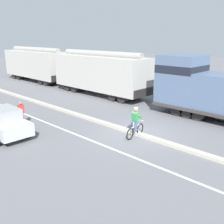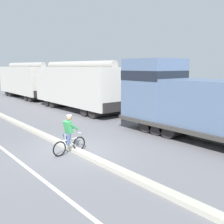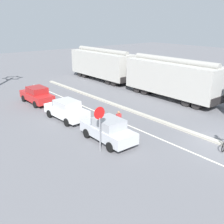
% 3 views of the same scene
% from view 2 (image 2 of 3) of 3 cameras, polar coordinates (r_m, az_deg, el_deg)
% --- Properties ---
extents(ground_plane, '(120.00, 120.00, 0.00)m').
position_cam_2_polar(ground_plane, '(12.09, -8.40, -8.34)').
color(ground_plane, slate).
extents(median_curb, '(0.36, 36.00, 0.16)m').
position_cam_2_polar(median_curb, '(17.34, -18.64, -2.87)').
color(median_curb, '#B2AD9E').
rests_on(median_curb, ground).
extents(locomotive, '(3.10, 11.61, 4.20)m').
position_cam_2_polar(locomotive, '(13.88, 20.07, 1.16)').
color(locomotive, slate).
rests_on(locomotive, ground).
extents(hopper_car_lead, '(2.90, 10.60, 4.18)m').
position_cam_2_polar(hopper_car_lead, '(22.57, -7.45, 5.56)').
color(hopper_car_lead, '#B3B0A9').
rests_on(hopper_car_lead, ground).
extents(hopper_car_middle, '(2.90, 10.60, 4.18)m').
position_cam_2_polar(hopper_car_middle, '(32.98, -18.20, 6.52)').
color(hopper_car_middle, '#B0AEA6').
rests_on(hopper_car_middle, ground).
extents(cyclist, '(1.71, 0.50, 1.71)m').
position_cam_2_polar(cyclist, '(11.51, -9.35, -5.07)').
color(cyclist, black).
rests_on(cyclist, ground).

